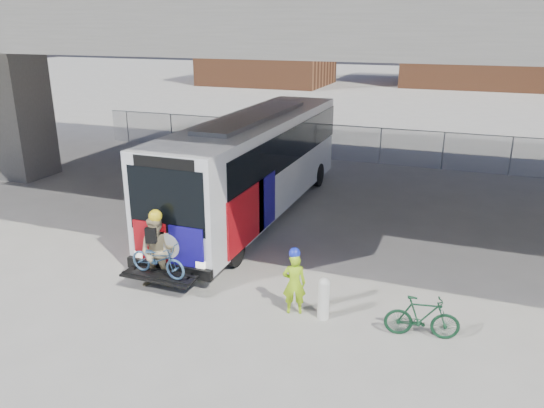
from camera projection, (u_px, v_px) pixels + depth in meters
The scene contains 9 objects.
ground at pixel (278, 251), 16.44m from camera, with size 160.00×160.00×0.00m, color #9E9991.
bus at pixel (255, 158), 19.10m from camera, with size 2.67×12.95×3.69m.
overpass at pixel (320, 28), 17.87m from camera, with size 40.00×16.00×7.95m.
chainlink_fence at pixel (361, 135), 26.59m from camera, with size 30.00×0.06×30.00m.
brick_buildings at pixel (444, 37), 56.93m from camera, with size 54.00×22.00×12.00m.
bollard at pixel (324, 297), 12.52m from camera, with size 0.28×0.28×1.06m.
cyclist_hivis at pixel (294, 282), 12.69m from camera, with size 0.66×0.55×1.71m.
cyclist_tan at pixel (158, 251), 13.90m from camera, with size 1.15×1.02×2.19m.
bike_parked at pixel (422, 317), 11.78m from camera, with size 0.47×1.65×0.99m, color #123A22.
Camera 1 is at (5.20, -14.17, 6.68)m, focal length 35.00 mm.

